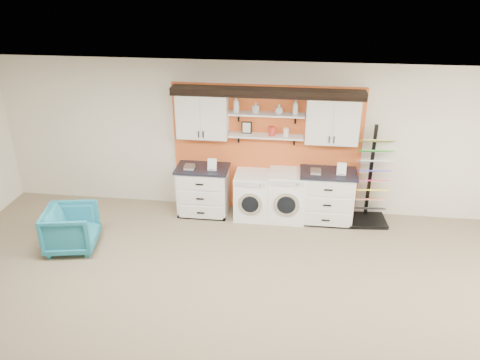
# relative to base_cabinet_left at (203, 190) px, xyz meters

# --- Properties ---
(ceiling) EXTENTS (10.00, 10.00, 0.00)m
(ceiling) POSITION_rel_base_cabinet_left_xyz_m (1.13, -3.64, 2.33)
(ceiling) COLOR white
(ceiling) RESTS_ON wall_back
(wall_back) EXTENTS (10.00, 0.00, 10.00)m
(wall_back) POSITION_rel_base_cabinet_left_xyz_m (1.13, 0.36, 0.93)
(wall_back) COLOR beige
(wall_back) RESTS_ON floor
(accent_panel) EXTENTS (3.40, 0.07, 2.40)m
(accent_panel) POSITION_rel_base_cabinet_left_xyz_m (1.13, 0.32, 0.73)
(accent_panel) COLOR #D75A24
(accent_panel) RESTS_ON wall_back
(upper_cabinet_left) EXTENTS (0.90, 0.35, 0.84)m
(upper_cabinet_left) POSITION_rel_base_cabinet_left_xyz_m (0.00, 0.15, 1.41)
(upper_cabinet_left) COLOR silver
(upper_cabinet_left) RESTS_ON wall_back
(upper_cabinet_right) EXTENTS (0.90, 0.35, 0.84)m
(upper_cabinet_right) POSITION_rel_base_cabinet_left_xyz_m (2.26, 0.15, 1.41)
(upper_cabinet_right) COLOR silver
(upper_cabinet_right) RESTS_ON wall_back
(shelf_lower) EXTENTS (1.32, 0.28, 0.03)m
(shelf_lower) POSITION_rel_base_cabinet_left_xyz_m (1.13, 0.16, 1.06)
(shelf_lower) COLOR silver
(shelf_lower) RESTS_ON wall_back
(shelf_upper) EXTENTS (1.32, 0.28, 0.03)m
(shelf_upper) POSITION_rel_base_cabinet_left_xyz_m (1.13, 0.16, 1.46)
(shelf_upper) COLOR silver
(shelf_upper) RESTS_ON wall_back
(crown_molding) EXTENTS (3.30, 0.41, 0.13)m
(crown_molding) POSITION_rel_base_cabinet_left_xyz_m (1.13, 0.17, 1.86)
(crown_molding) COLOR black
(crown_molding) RESTS_ON wall_back
(picture_frame) EXTENTS (0.18, 0.02, 0.22)m
(picture_frame) POSITION_rel_base_cabinet_left_xyz_m (0.78, 0.21, 1.19)
(picture_frame) COLOR black
(picture_frame) RESTS_ON shelf_lower
(canister_red) EXTENTS (0.11, 0.11, 0.16)m
(canister_red) POSITION_rel_base_cabinet_left_xyz_m (1.23, 0.16, 1.16)
(canister_red) COLOR red
(canister_red) RESTS_ON shelf_lower
(canister_cream) EXTENTS (0.10, 0.10, 0.14)m
(canister_cream) POSITION_rel_base_cabinet_left_xyz_m (1.48, 0.16, 1.15)
(canister_cream) COLOR silver
(canister_cream) RESTS_ON shelf_lower
(base_cabinet_left) EXTENTS (0.96, 0.66, 0.94)m
(base_cabinet_left) POSITION_rel_base_cabinet_left_xyz_m (0.00, 0.00, 0.00)
(base_cabinet_left) COLOR silver
(base_cabinet_left) RESTS_ON floor
(base_cabinet_right) EXTENTS (0.99, 0.66, 0.97)m
(base_cabinet_right) POSITION_rel_base_cabinet_left_xyz_m (2.26, -0.00, 0.02)
(base_cabinet_right) COLOR silver
(base_cabinet_right) RESTS_ON floor
(washer) EXTENTS (0.61, 0.71, 0.86)m
(washer) POSITION_rel_base_cabinet_left_xyz_m (0.91, -0.00, -0.04)
(washer) COLOR white
(washer) RESTS_ON floor
(dryer) EXTENTS (0.66, 0.71, 0.92)m
(dryer) POSITION_rel_base_cabinet_left_xyz_m (1.55, -0.00, -0.01)
(dryer) COLOR white
(dryer) RESTS_ON floor
(sample_rack) EXTENTS (0.70, 0.60, 1.80)m
(sample_rack) POSITION_rel_base_cabinet_left_xyz_m (3.03, 0.04, 0.09)
(sample_rack) COLOR black
(sample_rack) RESTS_ON floor
(armchair) EXTENTS (0.93, 0.91, 0.72)m
(armchair) POSITION_rel_base_cabinet_left_xyz_m (-1.92, -1.45, -0.11)
(armchair) COLOR teal
(armchair) RESTS_ON floor
(soap_bottle_a) EXTENTS (0.15, 0.15, 0.29)m
(soap_bottle_a) POSITION_rel_base_cabinet_left_xyz_m (0.60, 0.16, 1.62)
(soap_bottle_a) COLOR silver
(soap_bottle_a) RESTS_ON shelf_upper
(soap_bottle_b) EXTENTS (0.12, 0.12, 0.19)m
(soap_bottle_b) POSITION_rel_base_cabinet_left_xyz_m (0.94, 0.16, 1.57)
(soap_bottle_b) COLOR silver
(soap_bottle_b) RESTS_ON shelf_upper
(soap_bottle_c) EXTENTS (0.19, 0.19, 0.17)m
(soap_bottle_c) POSITION_rel_base_cabinet_left_xyz_m (1.34, 0.16, 1.56)
(soap_bottle_c) COLOR silver
(soap_bottle_c) RESTS_ON shelf_upper
(soap_bottle_d) EXTENTS (0.13, 0.13, 0.27)m
(soap_bottle_d) POSITION_rel_base_cabinet_left_xyz_m (1.62, 0.16, 1.61)
(soap_bottle_d) COLOR silver
(soap_bottle_d) RESTS_ON shelf_upper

